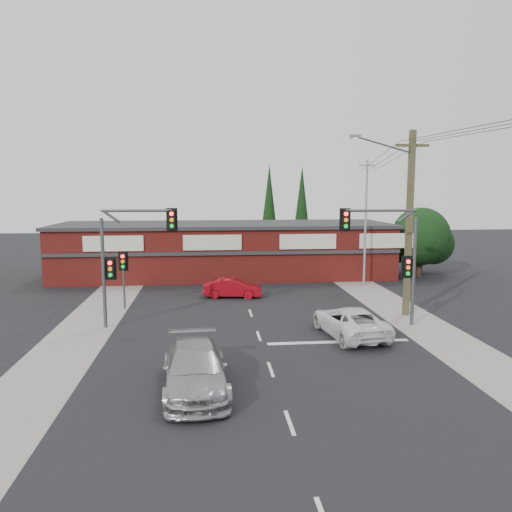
{
  "coord_description": "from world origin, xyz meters",
  "views": [
    {
      "loc": [
        -2.36,
        -22.95,
        6.86
      ],
      "look_at": [
        0.18,
        3.0,
        3.4
      ],
      "focal_mm": 35.0,
      "sensor_mm": 36.0,
      "label": 1
    }
  ],
  "objects": [
    {
      "name": "red_sedan",
      "position": [
        -0.78,
        8.52,
        0.61
      ],
      "size": [
        3.85,
        1.73,
        1.23
      ],
      "primitive_type": "imported",
      "rotation": [
        0.0,
        0.0,
        1.45
      ],
      "color": "#9A0914",
      "rests_on": "ground"
    },
    {
      "name": "ground",
      "position": [
        0.0,
        0.0,
        0.0
      ],
      "size": [
        120.0,
        120.0,
        0.0
      ],
      "primitive_type": "plane",
      "color": "black",
      "rests_on": "ground"
    },
    {
      "name": "verge_left",
      "position": [
        -8.5,
        5.0,
        0.01
      ],
      "size": [
        3.0,
        70.0,
        0.02
      ],
      "primitive_type": "cube",
      "color": "gray",
      "rests_on": "ground"
    },
    {
      "name": "traffic_mast_left",
      "position": [
        -6.43,
        2.0,
        3.93
      ],
      "size": [
        3.77,
        0.27,
        5.97
      ],
      "color": "#47494C",
      "rests_on": "ground"
    },
    {
      "name": "tree_cluster",
      "position": [
        14.69,
        15.44,
        2.9
      ],
      "size": [
        5.9,
        5.1,
        5.5
      ],
      "color": "#2D2116",
      "rests_on": "ground"
    },
    {
      "name": "pedestal_signal",
      "position": [
        -7.2,
        6.01,
        2.41
      ],
      "size": [
        0.55,
        0.27,
        3.38
      ],
      "color": "#47494C",
      "rests_on": "ground"
    },
    {
      "name": "lane_dashes",
      "position": [
        0.0,
        4.22,
        0.01
      ],
      "size": [
        0.12,
        46.03,
        0.01
      ],
      "color": "silver",
      "rests_on": "ground"
    },
    {
      "name": "utility_pole",
      "position": [
        8.36,
        2.99,
        5.4
      ],
      "size": [
        4.38,
        0.59,
        10.0
      ],
      "color": "brown",
      "rests_on": "ground"
    },
    {
      "name": "conifer_far",
      "position": [
        7.0,
        26.0,
        5.48
      ],
      "size": [
        1.8,
        1.8,
        9.25
      ],
      "color": "#2D2116",
      "rests_on": "ground"
    },
    {
      "name": "shop_building",
      "position": [
        -0.99,
        16.99,
        2.13
      ],
      "size": [
        27.3,
        8.4,
        4.22
      ],
      "color": "#44100D",
      "rests_on": "ground"
    },
    {
      "name": "silver_suv",
      "position": [
        -2.84,
        -6.41,
        0.77
      ],
      "size": [
        2.46,
        5.41,
        1.54
      ],
      "primitive_type": "imported",
      "rotation": [
        0.0,
        0.0,
        0.06
      ],
      "color": "#9EA0A3",
      "rests_on": "ground"
    },
    {
      "name": "stop_line",
      "position": [
        3.5,
        -1.5,
        0.01
      ],
      "size": [
        6.5,
        0.35,
        0.01
      ],
      "primitive_type": "cube",
      "color": "silver",
      "rests_on": "ground"
    },
    {
      "name": "conifer_near",
      "position": [
        3.5,
        24.0,
        5.48
      ],
      "size": [
        1.8,
        1.8,
        9.25
      ],
      "color": "#2D2116",
      "rests_on": "ground"
    },
    {
      "name": "steel_pole",
      "position": [
        9.0,
        12.0,
        4.7
      ],
      "size": [
        1.2,
        0.16,
        9.0
      ],
      "color": "gray",
      "rests_on": "ground"
    },
    {
      "name": "verge_right",
      "position": [
        8.5,
        5.0,
        0.01
      ],
      "size": [
        3.0,
        70.0,
        0.02
      ],
      "primitive_type": "cube",
      "color": "gray",
      "rests_on": "ground"
    },
    {
      "name": "road_strip",
      "position": [
        0.0,
        5.0,
        0.01
      ],
      "size": [
        14.0,
        70.0,
        0.01
      ],
      "primitive_type": "cube",
      "color": "black",
      "rests_on": "ground"
    },
    {
      "name": "traffic_mast_right",
      "position": [
        6.86,
        1.0,
        3.95
      ],
      "size": [
        3.96,
        0.27,
        5.97
      ],
      "color": "#47494C",
      "rests_on": "ground"
    },
    {
      "name": "white_suv",
      "position": [
        4.28,
        -0.58,
        0.7
      ],
      "size": [
        2.98,
        5.29,
        1.4
      ],
      "primitive_type": "imported",
      "rotation": [
        0.0,
        0.0,
        3.28
      ],
      "color": "white",
      "rests_on": "ground"
    },
    {
      "name": "power_lines",
      "position": [
        8.47,
        -2.47,
        9.04
      ],
      "size": [
        2.01,
        29.0,
        1.22
      ],
      "color": "black",
      "rests_on": "ground"
    }
  ]
}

